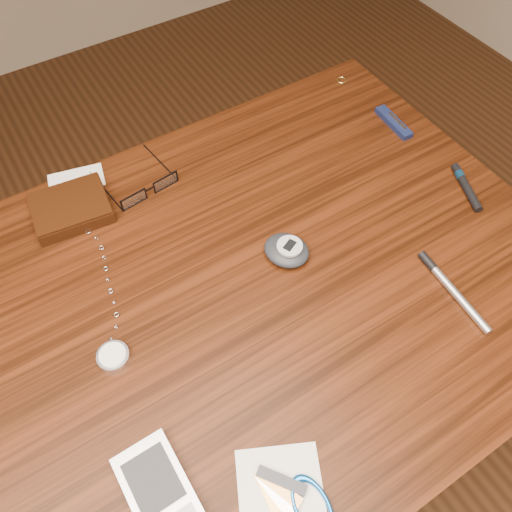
{
  "coord_description": "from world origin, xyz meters",
  "views": [
    {
      "loc": [
        -0.16,
        -0.32,
        1.37
      ],
      "look_at": [
        0.06,
        0.03,
        0.76
      ],
      "focal_mm": 35.0,
      "sensor_mm": 36.0,
      "label": 1
    }
  ],
  "objects_px": {
    "pda_phone": "(160,494)",
    "pocket_watch": "(112,350)",
    "eyeglasses": "(148,189)",
    "wallet_and_card": "(71,207)",
    "pocket_knife": "(394,122)",
    "desk": "(233,327)",
    "pedometer": "(287,250)",
    "silver_pen": "(448,285)",
    "notepad_keys": "(297,501)"
  },
  "relations": [
    {
      "from": "eyeglasses",
      "to": "pocket_watch",
      "type": "xyz_separation_m",
      "value": [
        -0.16,
        -0.23,
        -0.0
      ]
    },
    {
      "from": "silver_pen",
      "to": "pocket_knife",
      "type": "bearing_deg",
      "value": 61.88
    },
    {
      "from": "pocket_watch",
      "to": "pedometer",
      "type": "xyz_separation_m",
      "value": [
        0.28,
        0.01,
        0.01
      ]
    },
    {
      "from": "desk",
      "to": "pedometer",
      "type": "xyz_separation_m",
      "value": [
        0.11,
        0.01,
        0.11
      ]
    },
    {
      "from": "pocket_watch",
      "to": "silver_pen",
      "type": "bearing_deg",
      "value": -19.91
    },
    {
      "from": "eyeglasses",
      "to": "pda_phone",
      "type": "distance_m",
      "value": 0.46
    },
    {
      "from": "pocket_watch",
      "to": "pedometer",
      "type": "height_order",
      "value": "pedometer"
    },
    {
      "from": "pocket_watch",
      "to": "desk",
      "type": "bearing_deg",
      "value": -2.37
    },
    {
      "from": "desk",
      "to": "pedometer",
      "type": "distance_m",
      "value": 0.16
    },
    {
      "from": "silver_pen",
      "to": "eyeglasses",
      "type": "bearing_deg",
      "value": 126.29
    },
    {
      "from": "wallet_and_card",
      "to": "eyeglasses",
      "type": "bearing_deg",
      "value": -12.51
    },
    {
      "from": "silver_pen",
      "to": "notepad_keys",
      "type": "bearing_deg",
      "value": -161.34
    },
    {
      "from": "pedometer",
      "to": "pocket_knife",
      "type": "height_order",
      "value": "pedometer"
    },
    {
      "from": "pocket_watch",
      "to": "notepad_keys",
      "type": "xyz_separation_m",
      "value": [
        0.1,
        -0.28,
        -0.0
      ]
    },
    {
      "from": "eyeglasses",
      "to": "pocket_knife",
      "type": "distance_m",
      "value": 0.46
    },
    {
      "from": "eyeglasses",
      "to": "silver_pen",
      "type": "height_order",
      "value": "eyeglasses"
    },
    {
      "from": "eyeglasses",
      "to": "pedometer",
      "type": "height_order",
      "value": "pedometer"
    },
    {
      "from": "pedometer",
      "to": "pda_phone",
      "type": "bearing_deg",
      "value": -146.77
    },
    {
      "from": "pedometer",
      "to": "pocket_knife",
      "type": "xyz_separation_m",
      "value": [
        0.33,
        0.14,
        -0.01
      ]
    },
    {
      "from": "pedometer",
      "to": "notepad_keys",
      "type": "height_order",
      "value": "pedometer"
    },
    {
      "from": "pocket_watch",
      "to": "eyeglasses",
      "type": "bearing_deg",
      "value": 55.08
    },
    {
      "from": "pda_phone",
      "to": "wallet_and_card",
      "type": "bearing_deg",
      "value": 82.16
    },
    {
      "from": "wallet_and_card",
      "to": "pocket_knife",
      "type": "height_order",
      "value": "wallet_and_card"
    },
    {
      "from": "pocket_knife",
      "to": "silver_pen",
      "type": "bearing_deg",
      "value": -118.12
    },
    {
      "from": "pocket_watch",
      "to": "notepad_keys",
      "type": "height_order",
      "value": "pocket_watch"
    },
    {
      "from": "pda_phone",
      "to": "notepad_keys",
      "type": "xyz_separation_m",
      "value": [
        0.13,
        -0.09,
        -0.01
      ]
    },
    {
      "from": "desk",
      "to": "notepad_keys",
      "type": "relative_size",
      "value": 7.22
    },
    {
      "from": "pocket_watch",
      "to": "wallet_and_card",
      "type": "bearing_deg",
      "value": 81.12
    },
    {
      "from": "wallet_and_card",
      "to": "pocket_knife",
      "type": "relative_size",
      "value": 1.72
    },
    {
      "from": "wallet_and_card",
      "to": "eyeglasses",
      "type": "xyz_separation_m",
      "value": [
        0.12,
        -0.03,
        -0.0
      ]
    },
    {
      "from": "wallet_and_card",
      "to": "eyeglasses",
      "type": "distance_m",
      "value": 0.12
    },
    {
      "from": "eyeglasses",
      "to": "pedometer",
      "type": "xyz_separation_m",
      "value": [
        0.12,
        -0.22,
        0.0
      ]
    },
    {
      "from": "eyeglasses",
      "to": "silver_pen",
      "type": "relative_size",
      "value": 0.84
    },
    {
      "from": "pda_phone",
      "to": "silver_pen",
      "type": "height_order",
      "value": "pda_phone"
    },
    {
      "from": "notepad_keys",
      "to": "pda_phone",
      "type": "bearing_deg",
      "value": 145.71
    },
    {
      "from": "wallet_and_card",
      "to": "silver_pen",
      "type": "height_order",
      "value": "wallet_and_card"
    },
    {
      "from": "desk",
      "to": "silver_pen",
      "type": "bearing_deg",
      "value": -29.65
    },
    {
      "from": "desk",
      "to": "silver_pen",
      "type": "distance_m",
      "value": 0.33
    },
    {
      "from": "wallet_and_card",
      "to": "pedometer",
      "type": "distance_m",
      "value": 0.35
    },
    {
      "from": "wallet_and_card",
      "to": "silver_pen",
      "type": "relative_size",
      "value": 1.07
    },
    {
      "from": "pda_phone",
      "to": "pocket_watch",
      "type": "bearing_deg",
      "value": 83.56
    },
    {
      "from": "wallet_and_card",
      "to": "pda_phone",
      "type": "height_order",
      "value": "wallet_and_card"
    },
    {
      "from": "pda_phone",
      "to": "notepad_keys",
      "type": "distance_m",
      "value": 0.15
    },
    {
      "from": "pocket_watch",
      "to": "pda_phone",
      "type": "relative_size",
      "value": 2.37
    },
    {
      "from": "pocket_watch",
      "to": "pda_phone",
      "type": "distance_m",
      "value": 0.19
    },
    {
      "from": "pocket_knife",
      "to": "desk",
      "type": "bearing_deg",
      "value": -160.84
    },
    {
      "from": "wallet_and_card",
      "to": "notepad_keys",
      "type": "relative_size",
      "value": 1.13
    },
    {
      "from": "pocket_knife",
      "to": "silver_pen",
      "type": "relative_size",
      "value": 0.62
    },
    {
      "from": "wallet_and_card",
      "to": "pocket_watch",
      "type": "height_order",
      "value": "wallet_and_card"
    },
    {
      "from": "notepad_keys",
      "to": "silver_pen",
      "type": "bearing_deg",
      "value": 18.66
    }
  ]
}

